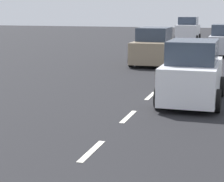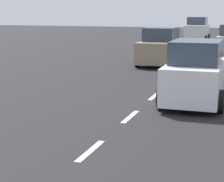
{
  "view_description": "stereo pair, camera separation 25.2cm",
  "coord_description": "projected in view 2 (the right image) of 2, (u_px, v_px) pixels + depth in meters",
  "views": [
    {
      "loc": [
        2.85,
        -2.16,
        2.91
      ],
      "look_at": [
        0.12,
        6.75,
        1.1
      ],
      "focal_mm": 67.1,
      "sensor_mm": 36.0,
      "label": 1
    },
    {
      "loc": [
        3.09,
        -2.08,
        2.91
      ],
      "look_at": [
        0.12,
        6.75,
        1.1
      ],
      "focal_mm": 67.1,
      "sensor_mm": 36.0,
      "label": 2
    }
  ],
  "objects": [
    {
      "name": "lane_center_line",
      "position": [
        201.0,
        56.0,
        26.9
      ],
      "size": [
        0.14,
        46.4,
        0.01
      ],
      "color": "silver",
      "rests_on": "ground"
    },
    {
      "name": "ground_plane",
      "position": [
        192.0,
        64.0,
        23.0
      ],
      "size": [
        96.0,
        96.0,
        0.0
      ],
      "primitive_type": "plane",
      "color": "black"
    },
    {
      "name": "car_oncoming_second",
      "position": [
        161.0,
        47.0,
        22.48
      ],
      "size": [
        2.06,
        4.14,
        1.98
      ],
      "color": "gray",
      "rests_on": "ground"
    },
    {
      "name": "car_outgoing_ahead",
      "position": [
        196.0,
        74.0,
        13.18
      ],
      "size": [
        1.9,
        3.87,
        1.99
      ],
      "color": "silver",
      "rests_on": "ground"
    },
    {
      "name": "car_oncoming_third",
      "position": [
        197.0,
        30.0,
        38.37
      ],
      "size": [
        2.09,
        4.01,
        2.27
      ],
      "color": "silver",
      "rests_on": "ground"
    }
  ]
}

